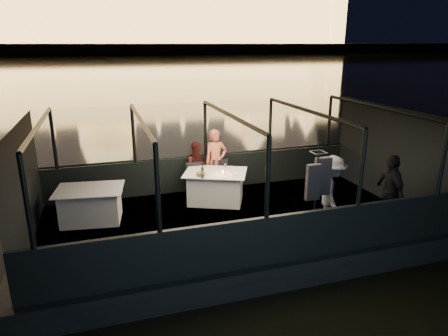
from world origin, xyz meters
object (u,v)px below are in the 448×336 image
object	(u,v)px
dining_table_aft	(91,204)
chair_port_left	(195,180)
dining_table_central	(216,187)
coat_stand	(315,195)
passenger_stripe	(331,189)
person_woman_coral	(216,163)
passenger_dark	(390,189)
person_man_maroon	(198,165)
chair_port_right	(222,177)
wine_bottle	(202,172)

from	to	relation	value
dining_table_aft	chair_port_left	size ratio (longest dim) A/B	1.65
dining_table_central	coat_stand	world-z (taller)	coat_stand
passenger_stripe	person_woman_coral	bearing A→B (deg)	53.93
passenger_stripe	passenger_dark	bearing A→B (deg)	-82.47
person_woman_coral	passenger_stripe	world-z (taller)	passenger_stripe
dining_table_central	chair_port_left	size ratio (longest dim) A/B	1.71
dining_table_central	person_man_maroon	world-z (taller)	person_man_maroon
chair_port_left	dining_table_central	bearing A→B (deg)	-49.34
chair_port_right	person_woman_coral	world-z (taller)	person_woman_coral
dining_table_aft	dining_table_central	bearing A→B (deg)	4.88
dining_table_aft	chair_port_right	size ratio (longest dim) A/B	1.61
dining_table_central	passenger_stripe	size ratio (longest dim) A/B	0.93
chair_port_right	person_woman_coral	bearing A→B (deg)	112.64
chair_port_right	person_woman_coral	distance (m)	0.41
dining_table_aft	chair_port_right	distance (m)	3.26
chair_port_right	chair_port_left	bearing A→B (deg)	-175.11
dining_table_central	person_woman_coral	xyz separation A→B (m)	(0.22, 0.72, 0.36)
wine_bottle	dining_table_aft	bearing A→B (deg)	177.84
chair_port_left	passenger_dark	distance (m)	4.47
dining_table_central	passenger_stripe	distance (m)	2.83
passenger_stripe	passenger_dark	size ratio (longest dim) A/B	0.99
coat_stand	passenger_stripe	distance (m)	0.62
person_man_maroon	passenger_dark	size ratio (longest dim) A/B	0.85
coat_stand	passenger_dark	bearing A→B (deg)	-1.04
chair_port_right	passenger_stripe	size ratio (longest dim) A/B	0.56
dining_table_aft	wine_bottle	distance (m)	2.53
dining_table_central	wine_bottle	xyz separation A→B (m)	(-0.40, -0.34, 0.53)
coat_stand	passenger_dark	xyz separation A→B (m)	(1.71, -0.03, -0.05)
coat_stand	passenger_stripe	world-z (taller)	coat_stand
person_man_maroon	passenger_stripe	size ratio (longest dim) A/B	0.86
dining_table_central	dining_table_aft	bearing A→B (deg)	-175.12
dining_table_central	passenger_dark	world-z (taller)	passenger_dark
chair_port_left	chair_port_right	world-z (taller)	chair_port_right
chair_port_left	wine_bottle	distance (m)	0.92
chair_port_right	person_woman_coral	xyz separation A→B (m)	(-0.09, 0.27, 0.30)
passenger_dark	wine_bottle	size ratio (longest dim) A/B	5.11
chair_port_right	passenger_dark	size ratio (longest dim) A/B	0.55
dining_table_aft	passenger_stripe	bearing A→B (deg)	-21.02
person_woman_coral	wine_bottle	size ratio (longest dim) A/B	5.30
chair_port_left	person_woman_coral	world-z (taller)	person_woman_coral
dining_table_aft	chair_port_right	bearing A→B (deg)	12.33
person_woman_coral	person_man_maroon	world-z (taller)	person_woman_coral
coat_stand	person_woman_coral	size ratio (longest dim) A/B	1.10
chair_port_left	passenger_stripe	size ratio (longest dim) A/B	0.54
person_woman_coral	person_man_maroon	xyz separation A→B (m)	(-0.48, 0.00, 0.00)
passenger_dark	wine_bottle	xyz separation A→B (m)	(-3.44, 2.06, 0.06)
dining_table_aft	wine_bottle	world-z (taller)	wine_bottle
person_man_maroon	chair_port_right	bearing A→B (deg)	-22.66
dining_table_aft	person_man_maroon	xyz separation A→B (m)	(2.61, 0.97, 0.36)
dining_table_aft	passenger_dark	size ratio (longest dim) A/B	0.89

